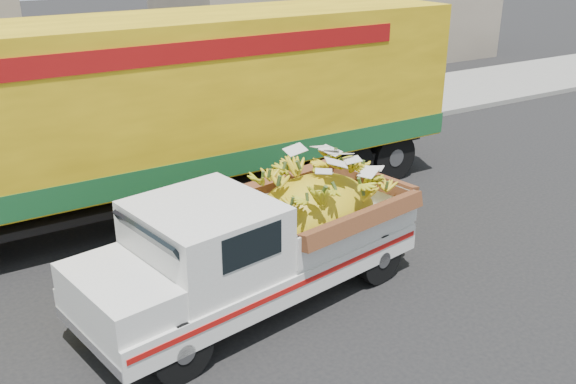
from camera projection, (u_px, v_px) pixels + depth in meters
ground at (149, 351)px, 8.62m from camera, size 100.00×100.00×0.00m
curb at (40, 188)px, 13.89m from camera, size 60.00×0.25×0.15m
sidewalk at (21, 161)px, 15.55m from camera, size 60.00×4.00×0.14m
pickup_truck at (274, 236)px, 9.63m from camera, size 5.50×2.77×1.84m
semi_trailer at (175, 106)px, 12.29m from camera, size 12.01×2.62×3.80m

